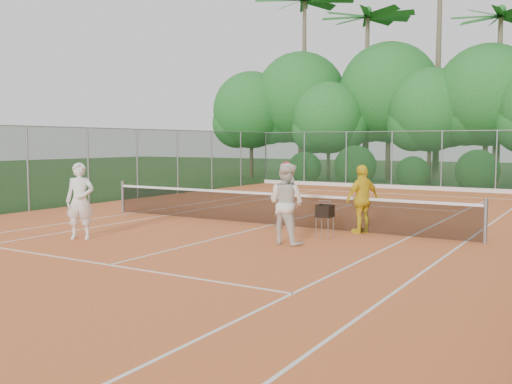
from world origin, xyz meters
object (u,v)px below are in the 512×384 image
player_white (80,201)px  ball_hopper (325,212)px  player_yellow (363,199)px  player_center_grp (286,203)px

player_white → ball_hopper: 6.19m
player_yellow → player_center_grp: bearing=4.7°
player_yellow → ball_hopper: 1.32m
player_white → ball_hopper: player_white is taller
player_white → player_center_grp: (4.77, 2.07, 0.01)m
player_center_grp → player_yellow: player_center_grp is taller
player_white → ball_hopper: size_ratio=2.28×
player_center_grp → ball_hopper: size_ratio=2.34×
ball_hopper → player_white: bearing=-124.4°
player_white → player_center_grp: 5.20m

